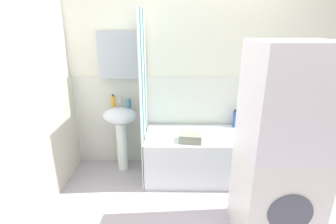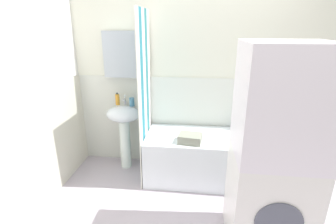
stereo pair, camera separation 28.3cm
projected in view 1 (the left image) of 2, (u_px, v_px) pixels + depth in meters
name	position (u px, v px, depth m)	size (l,w,h in m)	color
wall_back_tiled	(187.00, 82.00, 3.21)	(3.60, 0.18, 2.40)	silver
wall_left_tiled	(33.00, 104.00, 2.37)	(0.07, 1.81, 2.40)	silver
sink	(121.00, 125.00, 3.17)	(0.44, 0.34, 0.85)	white
faucet	(121.00, 101.00, 3.15)	(0.03, 0.12, 0.12)	silver
soap_dispenser	(113.00, 101.00, 3.14)	(0.05, 0.05, 0.16)	orange
toothbrush_cup	(128.00, 103.00, 3.11)	(0.06, 0.06, 0.11)	teal
bathtub	(208.00, 155.00, 3.13)	(1.55, 0.67, 0.57)	white
shower_curtain	(144.00, 100.00, 2.90)	(0.01, 0.67, 2.00)	white
lotion_bottle	(258.00, 120.00, 3.25)	(0.06, 0.06, 0.21)	gold
conditioner_bottle	(252.00, 119.00, 3.24)	(0.06, 0.06, 0.23)	#CE4873
shampoo_bottle	(243.00, 119.00, 3.26)	(0.06, 0.06, 0.22)	#2B222B
body_wash_bottle	(235.00, 119.00, 3.23)	(0.05, 0.05, 0.24)	#2C4DA6
towel_folded	(191.00, 137.00, 2.85)	(0.25, 0.20, 0.10)	gray
washer_dryer_stack	(281.00, 149.00, 2.05)	(0.62, 0.62, 1.72)	white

